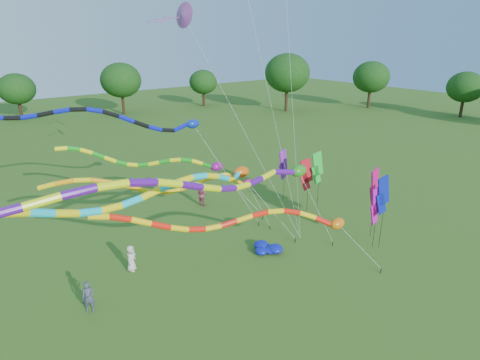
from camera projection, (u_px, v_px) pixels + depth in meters
ground at (322, 285)px, 21.10m from camera, size 160.00×160.00×0.00m
tree_ring at (460, 233)px, 15.25m from camera, size 122.59×114.97×9.61m
tube_kite_red at (256, 221)px, 18.86m from camera, size 13.56×4.87×6.32m
tube_kite_orange at (181, 184)px, 20.68m from camera, size 13.40×2.65×6.99m
tube_kite_purple at (213, 183)px, 16.49m from camera, size 18.44×1.99×8.74m
tube_kite_blue at (119, 120)px, 21.72m from camera, size 14.70×4.60×9.59m
tube_kite_cyan at (186, 185)px, 18.66m from camera, size 15.38×4.88×8.02m
tube_kite_green at (164, 162)px, 25.65m from camera, size 11.69×5.43×6.72m
delta_kite_high_c at (183, 15)px, 22.83m from camera, size 6.59×6.82×15.13m
banner_pole_red at (306, 175)px, 28.99m from camera, size 1.15×0.34×4.17m
banner_pole_magenta_b at (374, 187)px, 24.86m from camera, size 1.16×0.22×4.81m
banner_pole_violet at (283, 165)px, 31.33m from camera, size 1.15×0.31×4.15m
banner_pole_blue_a at (383, 195)px, 23.64m from camera, size 1.16×0.23×4.78m
banner_pole_magenta_a at (376, 206)px, 23.80m from camera, size 1.16×0.17×4.13m
banner_pole_green at (317, 168)px, 29.03m from camera, size 1.16×0.19×4.62m
blue_nylon_heap at (261, 248)px, 24.41m from camera, size 1.62×1.62×0.54m
person_a at (131, 258)px, 22.23m from camera, size 0.88×0.87×1.53m
person_b at (88, 297)px, 18.85m from camera, size 0.70×0.61×1.61m
person_c at (202, 194)px, 30.85m from camera, size 0.85×0.99×1.75m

